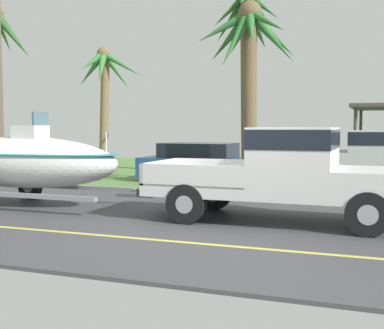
{
  "coord_description": "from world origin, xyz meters",
  "views": [
    {
      "loc": [
        2.73,
        -9.72,
        1.94
      ],
      "look_at": [
        -1.72,
        2.17,
        1.0
      ],
      "focal_mm": 48.14,
      "sensor_mm": 36.0,
      "label": 1
    }
  ],
  "objects": [
    {
      "name": "palm_tree_near_left",
      "position": [
        -2.28,
        9.4,
        5.31
      ],
      "size": [
        2.79,
        2.71,
        7.24
      ],
      "color": "brown",
      "rests_on": "ground"
    },
    {
      "name": "pickup_truck_towing",
      "position": [
        1.01,
        0.67,
        1.06
      ],
      "size": [
        5.47,
        2.05,
        1.92
      ],
      "color": "silver",
      "rests_on": "ground"
    },
    {
      "name": "palm_tree_mid",
      "position": [
        -1.1,
        5.31,
        4.14
      ],
      "size": [
        3.06,
        2.98,
        5.64
      ],
      "color": "brown",
      "rests_on": "ground"
    },
    {
      "name": "parked_pickup_background",
      "position": [
        2.52,
        6.53,
        1.02
      ],
      "size": [
        5.58,
        2.11,
        1.82
      ],
      "color": "silver",
      "rests_on": "ground"
    },
    {
      "name": "parked_sedan_far",
      "position": [
        -3.06,
        6.82,
        0.67
      ],
      "size": [
        4.39,
        1.82,
        1.38
      ],
      "color": "#234C89",
      "rests_on": "ground"
    },
    {
      "name": "palm_tree_near_right",
      "position": [
        -9.08,
        10.63,
        4.01
      ],
      "size": [
        3.25,
        2.97,
        5.49
      ],
      "color": "brown",
      "rests_on": "ground"
    },
    {
      "name": "ground",
      "position": [
        0.0,
        8.38,
        -0.01
      ],
      "size": [
        36.0,
        22.0,
        0.11
      ],
      "color": "#424247"
    },
    {
      "name": "boat_on_trailer",
      "position": [
        -5.67,
        0.67,
        1.08
      ],
      "size": [
        6.47,
        2.14,
        2.3
      ],
      "color": "gray",
      "rests_on": "ground"
    }
  ]
}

